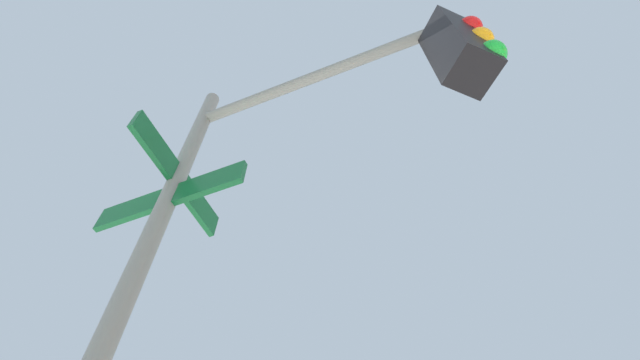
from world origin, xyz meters
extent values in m
cylinder|color=slate|center=(-6.71, -7.36, 2.55)|extent=(0.12, 0.12, 5.10)
cylinder|color=slate|center=(-6.00, -6.63, 4.70)|extent=(1.50, 1.52, 0.09)
cube|color=black|center=(-5.28, -5.90, 4.25)|extent=(0.28, 0.28, 0.80)
sphere|color=red|center=(-5.17, -5.79, 4.50)|extent=(0.18, 0.18, 0.18)
sphere|color=orange|center=(-5.17, -5.79, 4.25)|extent=(0.18, 0.18, 0.18)
sphere|color=green|center=(-5.17, -5.79, 4.00)|extent=(0.18, 0.18, 0.18)
cube|color=#0F5128|center=(-6.71, -7.36, 3.64)|extent=(0.80, 0.81, 0.20)
cube|color=#0F5128|center=(-6.71, -7.36, 3.86)|extent=(0.74, 0.73, 0.20)
camera|label=1|loc=(-4.67, -7.14, 1.34)|focal=25.07mm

